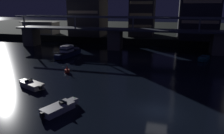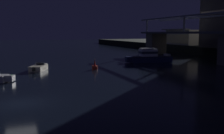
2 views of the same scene
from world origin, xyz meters
name	(u,v)px [view 2 (image 2 of 2)]	position (x,y,z in m)	size (l,w,h in m)	color
ground_plane	(20,104)	(0.00, 0.00, 0.00)	(400.00, 400.00, 0.00)	black
waterfront_pavilion	(185,37)	(-45.21, 48.15, 4.44)	(12.40, 7.40, 4.70)	#B2AD9E
cabin_cruiser_near_left	(149,57)	(-23.30, 24.40, 1.05)	(3.70, 9.33, 2.79)	#19234C
speedboat_mid_center	(39,68)	(-19.25, 3.13, 0.41)	(5.04, 3.19, 1.16)	beige
channel_buoy	(95,66)	(-17.27, 11.48, 0.48)	(0.90, 0.90, 1.76)	red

